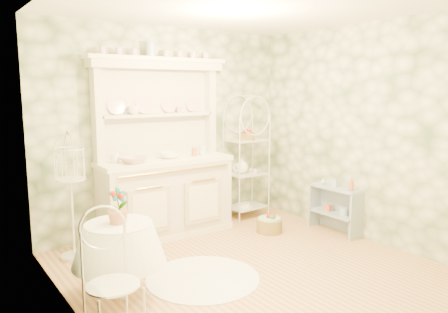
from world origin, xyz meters
TOP-DOWN VIEW (x-y plane):
  - floor at (0.00, 0.00)m, footprint 3.60×3.60m
  - ceiling at (0.00, 0.00)m, footprint 3.60×3.60m
  - wall_left at (-1.80, 0.00)m, footprint 3.60×3.60m
  - wall_right at (1.80, 0.00)m, footprint 3.60×3.60m
  - wall_back at (0.00, 1.80)m, footprint 3.60×3.60m
  - wall_front at (0.00, -1.80)m, footprint 3.60×3.60m
  - kitchen_dresser at (-0.20, 1.52)m, footprint 1.87×0.61m
  - bakers_rack at (1.16, 1.57)m, footprint 0.55×0.41m
  - side_shelf at (1.68, 0.32)m, footprint 0.32×0.67m
  - round_table at (-1.38, 0.18)m, footprint 0.80×0.80m
  - cafe_chair at (-1.68, -0.45)m, footprint 0.50×0.50m
  - birdcage_stand at (-1.44, 1.40)m, footprint 0.36×0.36m
  - floor_basket at (0.96, 0.81)m, footprint 0.37×0.37m
  - lace_rug at (-0.54, 0.10)m, footprint 1.18×1.18m
  - bowl_floral at (-0.67, 1.45)m, footprint 0.40×0.40m
  - bowl_white at (-0.14, 1.52)m, footprint 0.34×0.34m
  - cup_left at (-0.55, 1.68)m, footprint 0.16×0.16m
  - cup_right at (0.11, 1.68)m, footprint 0.11×0.11m
  - potted_geranium at (-1.37, 0.18)m, footprint 0.18×0.13m
  - bottle_amber at (1.68, 0.07)m, footprint 0.07×0.07m
  - bottle_blue at (1.68, 0.33)m, footprint 0.06×0.06m
  - bottle_glass at (1.68, 0.54)m, footprint 0.09×0.09m

SIDE VIEW (x-z plane):
  - floor at x=0.00m, z-range 0.00..0.00m
  - lace_rug at x=-0.54m, z-range 0.00..0.01m
  - floor_basket at x=0.96m, z-range 0.00..0.19m
  - side_shelf at x=1.68m, z-range 0.00..0.56m
  - round_table at x=-1.38m, z-range 0.00..0.78m
  - cafe_chair at x=-1.68m, z-range 0.00..0.88m
  - bottle_glass at x=1.68m, z-range 0.60..0.69m
  - bottle_blue at x=1.68m, z-range 0.59..0.71m
  - birdcage_stand at x=-1.44m, z-range 0.00..1.36m
  - bottle_amber at x=1.68m, z-range 0.60..0.76m
  - bakers_rack at x=1.16m, z-range 0.00..1.69m
  - potted_geranium at x=-1.37m, z-range 0.69..1.01m
  - bowl_floral at x=-0.67m, z-range 0.98..1.06m
  - bowl_white at x=-0.14m, z-range 0.98..1.06m
  - kitchen_dresser at x=-0.20m, z-range 0.00..2.29m
  - wall_left at x=-1.80m, z-range 1.35..1.35m
  - wall_right at x=1.80m, z-range 1.35..1.35m
  - wall_back at x=0.00m, z-range 1.35..1.35m
  - wall_front at x=0.00m, z-range 1.35..1.35m
  - cup_left at x=-0.55m, z-range 1.56..1.66m
  - cup_right at x=0.11m, z-range 1.57..1.65m
  - ceiling at x=0.00m, z-range 2.70..2.70m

